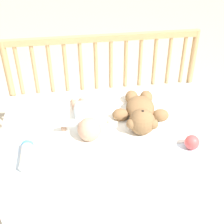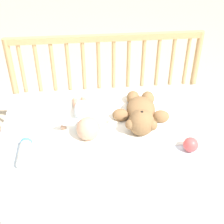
{
  "view_description": "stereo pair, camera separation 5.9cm",
  "coord_description": "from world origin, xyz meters",
  "views": [
    {
      "loc": [
        -0.19,
        -1.29,
        1.53
      ],
      "look_at": [
        0.0,
        0.01,
        0.6
      ],
      "focal_mm": 50.0,
      "sensor_mm": 36.0,
      "label": 1
    },
    {
      "loc": [
        -0.13,
        -1.29,
        1.53
      ],
      "look_at": [
        0.0,
        0.01,
        0.6
      ],
      "focal_mm": 50.0,
      "sensor_mm": 36.0,
      "label": 2
    }
  ],
  "objects": [
    {
      "name": "ground_plane",
      "position": [
        0.0,
        0.0,
        0.0
      ],
      "size": [
        12.0,
        12.0,
        0.0
      ],
      "primitive_type": "plane",
      "color": "#C6B293"
    },
    {
      "name": "crib_rail",
      "position": [
        -0.0,
        0.37,
        0.62
      ],
      "size": [
        1.14,
        0.04,
        0.88
      ],
      "color": "tan",
      "rests_on": "ground_plane"
    },
    {
      "name": "baby",
      "position": [
        -0.14,
        -0.01,
        0.59
      ],
      "size": [
        0.27,
        0.4,
        0.12
      ],
      "color": "white",
      "rests_on": "crib_mattress"
    },
    {
      "name": "toy_ball",
      "position": [
        0.34,
        -0.25,
        0.58
      ],
      "size": [
        0.07,
        0.07,
        0.07
      ],
      "color": "#DB4C4C",
      "rests_on": "crib_mattress"
    },
    {
      "name": "teddy_bear",
      "position": [
        0.15,
        0.0,
        0.59
      ],
      "size": [
        0.3,
        0.39,
        0.13
      ],
      "color": "olive",
      "rests_on": "crib_mattress"
    },
    {
      "name": "blanket",
      "position": [
        -0.0,
        0.05,
        0.54
      ],
      "size": [
        0.8,
        0.51,
        0.01
      ],
      "color": "white",
      "rests_on": "crib_mattress"
    },
    {
      "name": "crib_mattress",
      "position": [
        0.0,
        0.0,
        0.27
      ],
      "size": [
        1.14,
        0.69,
        0.54
      ],
      "color": "silver",
      "rests_on": "ground_plane"
    },
    {
      "name": "baby_bottle",
      "position": [
        -0.42,
        -0.21,
        0.57
      ],
      "size": [
        0.06,
        0.18,
        0.06
      ],
      "color": "#F4E5CC",
      "rests_on": "crib_mattress"
    }
  ]
}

